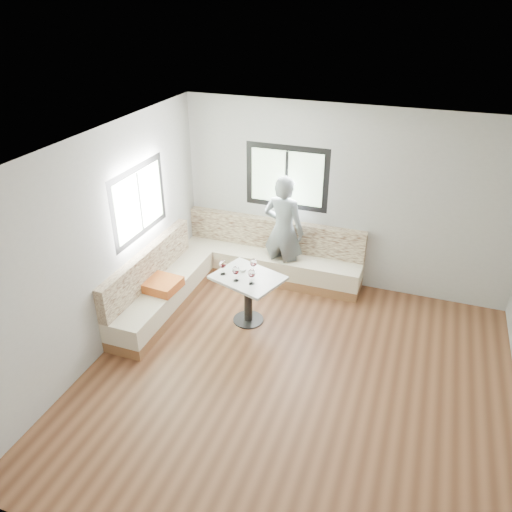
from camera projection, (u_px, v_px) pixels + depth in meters
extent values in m
cube|color=brown|center=(294.00, 383.00, 6.00)|extent=(5.00, 5.00, 0.01)
cube|color=white|center=(306.00, 157.00, 4.66)|extent=(5.00, 5.00, 0.01)
cube|color=#B7B7B2|center=(345.00, 200.00, 7.39)|extent=(5.00, 0.01, 2.80)
cube|color=#B7B7B2|center=(197.00, 473.00, 3.26)|extent=(5.00, 0.01, 2.80)
cube|color=#B7B7B2|center=(101.00, 247.00, 6.07)|extent=(0.01, 5.00, 2.80)
cube|color=black|center=(287.00, 177.00, 7.53)|extent=(1.30, 0.02, 1.00)
cube|color=black|center=(139.00, 202.00, 6.69)|extent=(0.02, 1.30, 1.00)
cube|color=#93613B|center=(270.00, 273.00, 8.11)|extent=(2.90, 0.55, 0.16)
cube|color=beige|center=(271.00, 261.00, 8.00)|extent=(2.90, 0.55, 0.29)
cube|color=#F3E9BE|center=(275.00, 234.00, 7.98)|extent=(2.90, 0.14, 0.50)
cube|color=#93613B|center=(164.00, 305.00, 7.31)|extent=(0.55, 2.25, 0.16)
cube|color=beige|center=(163.00, 292.00, 7.20)|extent=(0.55, 2.25, 0.29)
cube|color=#F3E9BE|center=(148.00, 266.00, 7.07)|extent=(0.14, 2.25, 0.50)
cube|color=#BE8927|center=(163.00, 285.00, 6.98)|extent=(0.48, 0.48, 0.14)
cylinder|color=black|center=(248.00, 320.00, 7.11)|extent=(0.43, 0.43, 0.02)
cylinder|color=black|center=(248.00, 300.00, 6.95)|extent=(0.12, 0.12, 0.69)
cube|color=white|center=(248.00, 278.00, 6.78)|extent=(1.06, 0.94, 0.04)
imported|color=slate|center=(284.00, 231.00, 7.63)|extent=(0.70, 0.51, 1.79)
cylinder|color=white|center=(243.00, 270.00, 6.89)|extent=(0.09, 0.09, 0.04)
sphere|color=black|center=(244.00, 269.00, 6.89)|extent=(0.02, 0.02, 0.02)
sphere|color=black|center=(242.00, 269.00, 6.90)|extent=(0.02, 0.02, 0.02)
sphere|color=black|center=(242.00, 270.00, 6.88)|extent=(0.02, 0.02, 0.02)
cylinder|color=white|center=(223.00, 274.00, 6.82)|extent=(0.07, 0.07, 0.01)
cylinder|color=white|center=(223.00, 271.00, 6.80)|extent=(0.01, 0.01, 0.09)
ellipsoid|color=white|center=(223.00, 264.00, 6.75)|extent=(0.10, 0.10, 0.12)
cylinder|color=#400509|center=(223.00, 266.00, 6.76)|extent=(0.07, 0.07, 0.02)
cylinder|color=white|center=(236.00, 280.00, 6.67)|extent=(0.07, 0.07, 0.01)
cylinder|color=white|center=(236.00, 277.00, 6.65)|extent=(0.01, 0.01, 0.09)
ellipsoid|color=white|center=(236.00, 270.00, 6.60)|extent=(0.10, 0.10, 0.12)
cylinder|color=#400509|center=(236.00, 272.00, 6.61)|extent=(0.07, 0.07, 0.02)
cylinder|color=white|center=(252.00, 284.00, 6.61)|extent=(0.07, 0.07, 0.01)
cylinder|color=white|center=(252.00, 280.00, 6.58)|extent=(0.01, 0.01, 0.09)
ellipsoid|color=white|center=(252.00, 273.00, 6.53)|extent=(0.10, 0.10, 0.12)
cylinder|color=#400509|center=(252.00, 275.00, 6.54)|extent=(0.07, 0.07, 0.02)
cylinder|color=white|center=(253.00, 272.00, 6.86)|extent=(0.07, 0.07, 0.01)
cylinder|color=white|center=(253.00, 269.00, 6.83)|extent=(0.01, 0.01, 0.09)
ellipsoid|color=white|center=(253.00, 263.00, 6.78)|extent=(0.10, 0.10, 0.12)
cylinder|color=#400509|center=(253.00, 264.00, 6.80)|extent=(0.07, 0.07, 0.02)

